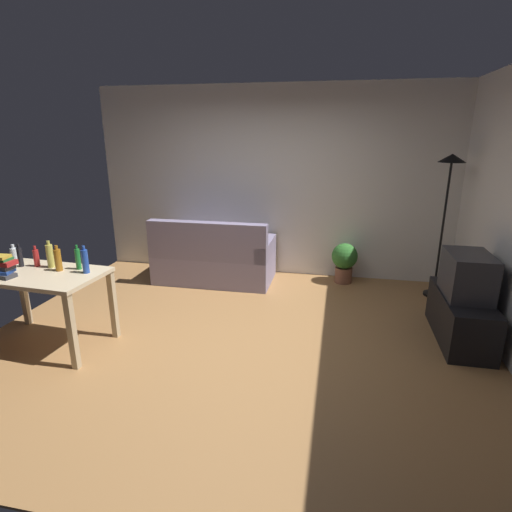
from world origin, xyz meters
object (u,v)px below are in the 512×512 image
at_px(couch, 214,260).
at_px(bottle_squat, 50,256).
at_px(tv_stand, 461,317).
at_px(desk, 41,283).
at_px(bottle_amber, 58,260).
at_px(potted_plant, 344,260).
at_px(bottle_clear, 14,256).
at_px(tv, 468,275).
at_px(bottle_green, 78,259).
at_px(bottle_dark, 20,257).
at_px(bottle_blue, 85,261).
at_px(torchiere_lamp, 448,187).
at_px(bottle_red, 36,258).
at_px(book_stack, 0,266).

xyz_separation_m(couch, bottle_squat, (-1.08, -1.91, 0.57)).
height_order(tv_stand, bottle_squat, bottle_squat).
distance_m(desk, bottle_amber, 0.29).
bearing_deg(potted_plant, bottle_clear, -146.64).
distance_m(desk, potted_plant, 3.78).
height_order(tv, bottle_green, bottle_green).
relative_size(bottle_squat, bottle_amber, 1.07).
xyz_separation_m(desk, potted_plant, (2.91, 2.39, -0.32)).
relative_size(tv, potted_plant, 1.05).
bearing_deg(bottle_squat, bottle_clear, 177.06).
xyz_separation_m(couch, bottle_amber, (-0.94, -1.98, 0.56)).
bearing_deg(bottle_dark, potted_plant, 35.08).
bearing_deg(potted_plant, bottle_squat, -142.57).
height_order(bottle_dark, bottle_blue, bottle_blue).
bearing_deg(bottle_amber, bottle_clear, 170.48).
xyz_separation_m(tv_stand, tv, (0.00, 0.00, 0.46)).
bearing_deg(bottle_green, torchiere_lamp, 27.51).
bearing_deg(couch, bottle_red, 56.88).
height_order(tv_stand, torchiere_lamp, torchiere_lamp).
relative_size(desk, bottle_dark, 5.27).
height_order(tv_stand, potted_plant, potted_plant).
distance_m(bottle_squat, bottle_green, 0.30).
bearing_deg(tv, bottle_green, 101.47).
relative_size(tv_stand, torchiere_lamp, 0.61).
bearing_deg(bottle_green, tv_stand, 11.48).
relative_size(bottle_dark, bottle_green, 0.96).
relative_size(couch, bottle_red, 7.75).
bearing_deg(bottle_amber, potted_plant, 39.77).
bearing_deg(desk, bottle_amber, 35.95).
height_order(couch, bottle_dark, bottle_dark).
distance_m(bottle_amber, book_stack, 0.49).
height_order(couch, bottle_red, bottle_red).
bearing_deg(tv, bottle_red, 100.28).
height_order(torchiere_lamp, bottle_green, torchiere_lamp).
xyz_separation_m(desk, book_stack, (-0.26, -0.17, 0.21)).
bearing_deg(tv_stand, bottle_amber, 102.14).
distance_m(tv_stand, bottle_clear, 4.61).
height_order(bottle_red, bottle_squat, bottle_squat).
xyz_separation_m(desk, bottle_amber, (0.15, 0.10, 0.22)).
xyz_separation_m(bottle_dark, bottle_blue, (0.76, -0.04, 0.02)).
height_order(desk, bottle_clear, bottle_clear).
height_order(couch, bottle_squat, bottle_squat).
distance_m(tv_stand, bottle_green, 3.89).
xyz_separation_m(bottle_clear, bottle_red, (0.27, -0.02, 0.00)).
bearing_deg(bottle_green, couch, 67.79).
xyz_separation_m(tv_stand, book_stack, (-4.34, -1.11, 0.62)).
distance_m(torchiere_lamp, desk, 4.67).
distance_m(tv_stand, tv, 0.46).
relative_size(desk, potted_plant, 2.18).
bearing_deg(couch, book_stack, 59.01).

